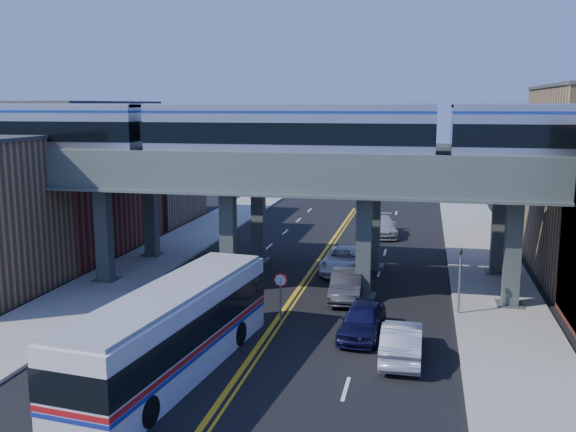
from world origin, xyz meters
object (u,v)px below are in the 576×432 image
at_px(stop_sign, 281,289).
at_px(transit_bus, 172,332).
at_px(car_lane_b, 347,285).
at_px(car_parked_curb, 402,341).
at_px(car_lane_a, 362,320).
at_px(car_lane_d, 382,226).
at_px(traffic_signal, 460,273).
at_px(transit_train, 288,133).
at_px(car_lane_c, 345,260).

xyz_separation_m(stop_sign, transit_bus, (-2.96, -6.99, 0.02)).
bearing_deg(car_lane_b, car_parked_curb, -70.59).
height_order(car_lane_b, car_parked_curb, car_lane_b).
xyz_separation_m(stop_sign, car_lane_a, (4.25, -1.09, -0.95)).
distance_m(transit_bus, car_lane_d, 30.86).
bearing_deg(traffic_signal, car_lane_b, 163.47).
relative_size(transit_train, car_lane_c, 8.61).
distance_m(transit_train, car_lane_b, 9.24).
distance_m(transit_bus, car_lane_b, 13.16).
xyz_separation_m(car_lane_a, car_lane_b, (-1.47, 5.90, 0.02)).
bearing_deg(car_lane_c, car_lane_b, -78.78).
relative_size(stop_sign, car_lane_b, 0.53).
bearing_deg(car_lane_d, traffic_signal, -82.87).
relative_size(car_lane_b, car_parked_curb, 1.01).
distance_m(stop_sign, car_lane_c, 10.93).
height_order(stop_sign, car_lane_c, stop_sign).
xyz_separation_m(stop_sign, car_lane_c, (1.97, 10.71, -0.95)).
bearing_deg(car_lane_b, car_lane_a, -79.04).
bearing_deg(car_parked_curb, car_lane_c, -73.40).
relative_size(car_lane_c, car_parked_curb, 1.18).
xyz_separation_m(transit_bus, car_parked_curb, (9.16, 3.52, -0.96)).
relative_size(car_lane_c, car_lane_d, 1.04).
distance_m(traffic_signal, car_parked_curb, 7.16).
bearing_deg(car_lane_b, traffic_signal, -19.52).
bearing_deg(transit_train, car_lane_d, 76.82).
bearing_deg(car_parked_curb, stop_sign, -29.23).
bearing_deg(car_lane_c, traffic_signal, -44.69).
distance_m(transit_bus, car_parked_curb, 9.86).
distance_m(car_lane_a, car_parked_curb, 3.08).
bearing_deg(transit_train, traffic_signal, -11.79).
bearing_deg(traffic_signal, car_parked_curb, -112.66).
bearing_deg(car_lane_c, transit_bus, -102.20).
height_order(car_lane_a, car_lane_b, car_lane_b).
relative_size(traffic_signal, transit_bus, 0.30).
distance_m(transit_bus, car_lane_c, 18.40).
relative_size(transit_bus, car_lane_d, 2.44).
bearing_deg(car_parked_curb, transit_train, -50.90).
bearing_deg(transit_bus, car_lane_d, -5.75).
relative_size(stop_sign, traffic_signal, 0.64).
xyz_separation_m(traffic_signal, transit_bus, (-11.86, -9.99, -0.53)).
relative_size(transit_train, car_parked_curb, 10.18).
bearing_deg(car_parked_curb, car_lane_a, -50.72).
bearing_deg(transit_train, car_parked_curb, -50.90).
relative_size(stop_sign, car_lane_d, 0.47).
relative_size(car_lane_a, car_lane_d, 0.84).
bearing_deg(car_lane_a, car_lane_c, 105.12).
distance_m(transit_train, car_lane_a, 11.62).
height_order(stop_sign, car_parked_curb, stop_sign).
bearing_deg(traffic_signal, car_lane_c, 131.94).
bearing_deg(car_lane_a, transit_bus, -136.50).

